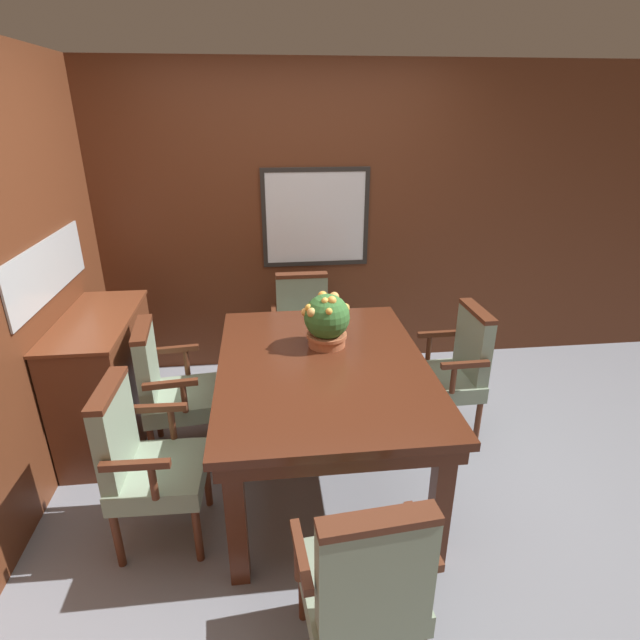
{
  "coord_description": "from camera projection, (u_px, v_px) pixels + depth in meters",
  "views": [
    {
      "loc": [
        -0.29,
        -2.4,
        2.11
      ],
      "look_at": [
        0.01,
        0.22,
        0.98
      ],
      "focal_mm": 28.0,
      "sensor_mm": 36.0,
      "label": 1
    }
  ],
  "objects": [
    {
      "name": "ground_plane",
      "position": [
        322.0,
        481.0,
        3.06
      ],
      "size": [
        14.0,
        14.0,
        0.0
      ],
      "primitive_type": "plane",
      "color": "gray"
    },
    {
      "name": "wall_back",
      "position": [
        299.0,
        225.0,
        4.06
      ],
      "size": [
        7.2,
        0.08,
        2.45
      ],
      "color": "#5B2D19",
      "rests_on": "ground_plane"
    },
    {
      "name": "dining_table",
      "position": [
        323.0,
        378.0,
        2.85
      ],
      "size": [
        1.18,
        1.6,
        0.78
      ],
      "color": "#4C2314",
      "rests_on": "ground_plane"
    },
    {
      "name": "chair_head_near",
      "position": [
        365.0,
        581.0,
        1.85
      ],
      "size": [
        0.52,
        0.49,
        0.91
      ],
      "rotation": [
        0.0,
        0.0,
        3.23
      ],
      "color": "#562B19",
      "rests_on": "ground_plane"
    },
    {
      "name": "chair_right_far",
      "position": [
        454.0,
        367.0,
        3.36
      ],
      "size": [
        0.46,
        0.5,
        0.91
      ],
      "rotation": [
        0.0,
        0.0,
        -1.55
      ],
      "color": "#562B19",
      "rests_on": "ground_plane"
    },
    {
      "name": "chair_left_near",
      "position": [
        144.0,
        459.0,
        2.49
      ],
      "size": [
        0.46,
        0.51,
        0.91
      ],
      "rotation": [
        0.0,
        0.0,
        1.54
      ],
      "color": "#562B19",
      "rests_on": "ground_plane"
    },
    {
      "name": "chair_head_far",
      "position": [
        303.0,
        328.0,
        3.96
      ],
      "size": [
        0.5,
        0.45,
        0.91
      ],
      "rotation": [
        0.0,
        0.0,
        0.0
      ],
      "color": "#562B19",
      "rests_on": "ground_plane"
    },
    {
      "name": "chair_left_far",
      "position": [
        169.0,
        386.0,
        3.13
      ],
      "size": [
        0.49,
        0.52,
        0.91
      ],
      "rotation": [
        0.0,
        0.0,
        1.67
      ],
      "color": "#562B19",
      "rests_on": "ground_plane"
    },
    {
      "name": "potted_plant",
      "position": [
        327.0,
        320.0,
        2.96
      ],
      "size": [
        0.3,
        0.27,
        0.33
      ],
      "color": "#B2603D",
      "rests_on": "dining_table"
    },
    {
      "name": "sideboard_cabinet",
      "position": [
        107.0,
        379.0,
        3.31
      ],
      "size": [
        0.46,
        1.01,
        0.89
      ],
      "color": "brown",
      "rests_on": "ground_plane"
    }
  ]
}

